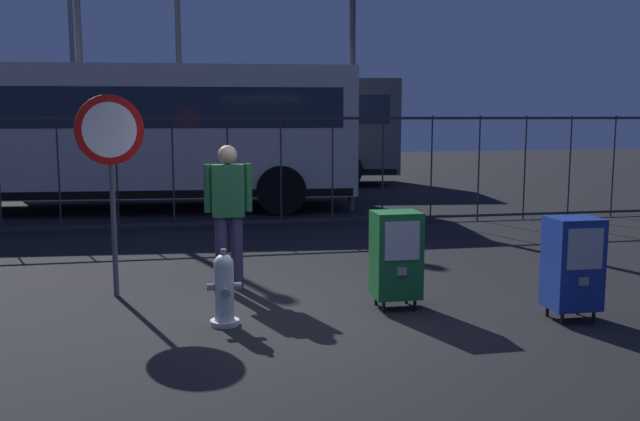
% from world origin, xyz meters
% --- Properties ---
extents(ground_plane, '(60.00, 60.00, 0.00)m').
position_xyz_m(ground_plane, '(0.00, 0.00, 0.00)').
color(ground_plane, black).
extents(fire_hydrant, '(0.33, 0.31, 0.75)m').
position_xyz_m(fire_hydrant, '(-0.91, -0.17, 0.35)').
color(fire_hydrant, silver).
rests_on(fire_hydrant, ground_plane).
extents(newspaper_box_primary, '(0.48, 0.42, 1.02)m').
position_xyz_m(newspaper_box_primary, '(2.46, -0.65, 0.57)').
color(newspaper_box_primary, black).
rests_on(newspaper_box_primary, ground_plane).
extents(newspaper_box_secondary, '(0.48, 0.42, 1.02)m').
position_xyz_m(newspaper_box_secondary, '(0.89, 0.10, 0.57)').
color(newspaper_box_secondary, black).
rests_on(newspaper_box_secondary, ground_plane).
extents(stop_sign, '(0.71, 0.31, 2.23)m').
position_xyz_m(stop_sign, '(-2.03, 1.16, 1.60)').
color(stop_sign, '#4C4F54').
rests_on(stop_sign, ground_plane).
extents(pedestrian, '(0.55, 0.22, 1.67)m').
position_xyz_m(pedestrian, '(-0.76, 1.27, 0.95)').
color(pedestrian, '#382D51').
rests_on(pedestrian, ground_plane).
extents(fence_barrier, '(18.03, 0.04, 2.00)m').
position_xyz_m(fence_barrier, '(0.00, 5.66, 1.02)').
color(fence_barrier, '#2D2D33').
rests_on(fence_barrier, ground_plane).
extents(bus_near, '(10.67, 3.43, 3.00)m').
position_xyz_m(bus_near, '(-2.89, 8.66, 1.71)').
color(bus_near, beige).
rests_on(bus_near, ground_plane).
extents(bus_far, '(10.72, 3.72, 3.00)m').
position_xyz_m(bus_far, '(-0.40, 13.58, 1.71)').
color(bus_far, '#4C5156').
rests_on(bus_far, ground_plane).
extents(street_light_near_left, '(0.32, 0.32, 8.11)m').
position_xyz_m(street_light_near_left, '(-4.33, 15.23, 4.63)').
color(street_light_near_left, '#4C4F54').
rests_on(street_light_near_left, ground_plane).
extents(street_light_near_right, '(0.32, 0.32, 7.47)m').
position_xyz_m(street_light_near_right, '(-3.48, 10.23, 4.30)').
color(street_light_near_right, '#4C4F54').
rests_on(street_light_near_right, ground_plane).
extents(street_light_far_left, '(0.32, 0.32, 7.45)m').
position_xyz_m(street_light_far_left, '(-1.27, 11.42, 4.29)').
color(street_light_far_left, '#4C4F54').
rests_on(street_light_far_left, ground_plane).
extents(street_light_far_right, '(0.32, 0.32, 6.39)m').
position_xyz_m(street_light_far_right, '(2.23, 7.50, 3.74)').
color(street_light_far_right, '#4C4F54').
rests_on(street_light_far_right, ground_plane).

